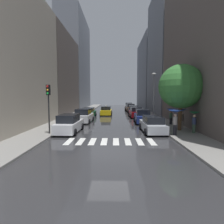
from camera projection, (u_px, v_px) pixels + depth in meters
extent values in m
cube|color=#2C2C2F|center=(113.00, 114.00, 35.39)|extent=(28.00, 72.00, 0.04)
cube|color=gray|center=(79.00, 114.00, 35.48)|extent=(3.00, 72.00, 0.15)
cube|color=gray|center=(147.00, 114.00, 35.28)|extent=(3.00, 72.00, 0.15)
cube|color=silver|center=(69.00, 141.00, 14.08)|extent=(0.45, 2.20, 0.01)
cube|color=silver|center=(81.00, 141.00, 14.07)|extent=(0.45, 2.20, 0.01)
cube|color=silver|center=(93.00, 141.00, 14.05)|extent=(0.45, 2.20, 0.01)
cube|color=silver|center=(104.00, 141.00, 14.04)|extent=(0.45, 2.20, 0.01)
cube|color=silver|center=(116.00, 141.00, 14.03)|extent=(0.45, 2.20, 0.01)
cube|color=silver|center=(128.00, 142.00, 14.01)|extent=(0.45, 2.20, 0.01)
cube|color=silver|center=(140.00, 142.00, 14.00)|extent=(0.45, 2.20, 0.01)
cube|color=silver|center=(151.00, 142.00, 13.99)|extent=(0.45, 2.20, 0.01)
cube|color=#9E9384|center=(9.00, 59.00, 19.68)|extent=(6.00, 13.75, 14.84)
cube|color=#564C47|center=(55.00, 75.00, 34.63)|extent=(6.00, 15.62, 14.86)
cube|color=slate|center=(75.00, 64.00, 52.25)|extent=(6.00, 19.18, 25.19)
cube|color=#564C47|center=(218.00, 28.00, 18.93)|extent=(6.00, 19.70, 20.86)
cube|color=slate|center=(169.00, 54.00, 36.25)|extent=(6.00, 13.99, 23.55)
cube|color=slate|center=(151.00, 74.00, 53.79)|extent=(6.00, 18.84, 19.60)
cube|color=silver|center=(69.00, 126.00, 17.50)|extent=(1.94, 4.69, 0.87)
cube|color=black|center=(69.00, 118.00, 17.20)|extent=(1.66, 2.60, 0.71)
cylinder|color=black|center=(65.00, 126.00, 19.08)|extent=(0.24, 0.65, 0.64)
cylinder|color=black|center=(82.00, 127.00, 19.00)|extent=(0.24, 0.65, 0.64)
cylinder|color=black|center=(55.00, 132.00, 16.04)|extent=(0.24, 0.65, 0.64)
cylinder|color=black|center=(75.00, 132.00, 15.96)|extent=(0.24, 0.65, 0.64)
cube|color=silver|center=(84.00, 118.00, 24.09)|extent=(2.13, 4.32, 0.90)
cube|color=black|center=(83.00, 112.00, 23.81)|extent=(1.81, 2.41, 0.74)
cylinder|color=black|center=(79.00, 119.00, 25.57)|extent=(0.25, 0.65, 0.64)
cylinder|color=black|center=(93.00, 119.00, 25.44)|extent=(0.25, 0.65, 0.64)
cylinder|color=black|center=(74.00, 121.00, 22.79)|extent=(0.25, 0.65, 0.64)
cylinder|color=black|center=(89.00, 122.00, 22.67)|extent=(0.25, 0.65, 0.64)
cube|color=#0C4C2D|center=(89.00, 114.00, 29.77)|extent=(2.03, 4.84, 0.79)
cube|color=black|center=(88.00, 110.00, 29.47)|extent=(1.72, 2.69, 0.65)
cylinder|color=black|center=(85.00, 114.00, 31.41)|extent=(0.25, 0.65, 0.64)
cylinder|color=black|center=(96.00, 114.00, 31.30)|extent=(0.25, 0.65, 0.64)
cylinder|color=black|center=(81.00, 116.00, 28.28)|extent=(0.25, 0.65, 0.64)
cylinder|color=black|center=(93.00, 117.00, 28.18)|extent=(0.25, 0.65, 0.64)
cube|color=#B2B7BF|center=(152.00, 126.00, 17.67)|extent=(1.88, 4.74, 0.76)
cube|color=black|center=(153.00, 120.00, 17.38)|extent=(1.62, 2.62, 0.62)
cylinder|color=black|center=(140.00, 126.00, 19.24)|extent=(0.23, 0.64, 0.64)
cylinder|color=black|center=(158.00, 126.00, 19.24)|extent=(0.23, 0.64, 0.64)
cylinder|color=black|center=(146.00, 132.00, 16.14)|extent=(0.23, 0.64, 0.64)
cylinder|color=black|center=(166.00, 132.00, 16.15)|extent=(0.23, 0.64, 0.64)
cube|color=navy|center=(142.00, 118.00, 23.77)|extent=(1.97, 4.67, 0.88)
cube|color=black|center=(143.00, 112.00, 23.47)|extent=(1.68, 2.59, 0.72)
cylinder|color=black|center=(134.00, 119.00, 25.36)|extent=(0.24, 0.65, 0.64)
cylinder|color=black|center=(148.00, 119.00, 25.27)|extent=(0.24, 0.65, 0.64)
cylinder|color=black|center=(136.00, 122.00, 22.33)|extent=(0.24, 0.65, 0.64)
cylinder|color=black|center=(151.00, 122.00, 22.24)|extent=(0.24, 0.65, 0.64)
cube|color=maroon|center=(135.00, 114.00, 29.77)|extent=(1.86, 4.52, 0.84)
cube|color=black|center=(136.00, 109.00, 29.48)|extent=(1.60, 2.50, 0.69)
cylinder|color=black|center=(129.00, 114.00, 31.26)|extent=(0.23, 0.64, 0.64)
cylinder|color=black|center=(139.00, 114.00, 31.28)|extent=(0.23, 0.64, 0.64)
cylinder|color=black|center=(131.00, 116.00, 28.32)|extent=(0.23, 0.64, 0.64)
cylinder|color=black|center=(142.00, 116.00, 28.33)|extent=(0.23, 0.64, 0.64)
cube|color=black|center=(133.00, 111.00, 35.99)|extent=(2.04, 4.46, 0.81)
cube|color=black|center=(133.00, 107.00, 35.71)|extent=(1.75, 2.47, 0.66)
cylinder|color=black|center=(128.00, 111.00, 37.51)|extent=(0.24, 0.65, 0.64)
cylinder|color=black|center=(138.00, 111.00, 37.42)|extent=(0.24, 0.65, 0.64)
cylinder|color=black|center=(129.00, 113.00, 34.61)|extent=(0.24, 0.65, 0.64)
cylinder|color=black|center=(139.00, 113.00, 34.53)|extent=(0.24, 0.65, 0.64)
cube|color=brown|center=(130.00, 109.00, 41.22)|extent=(1.98, 4.68, 0.86)
cube|color=black|center=(130.00, 105.00, 40.92)|extent=(1.68, 2.60, 0.71)
cylinder|color=black|center=(126.00, 109.00, 42.73)|extent=(0.25, 0.65, 0.64)
cylinder|color=black|center=(133.00, 109.00, 42.79)|extent=(0.25, 0.65, 0.64)
cylinder|color=black|center=(127.00, 111.00, 39.71)|extent=(0.25, 0.65, 0.64)
cylinder|color=black|center=(135.00, 111.00, 39.76)|extent=(0.25, 0.65, 0.64)
cube|color=#B2B7BF|center=(129.00, 107.00, 47.01)|extent=(1.94, 4.59, 0.88)
cube|color=black|center=(129.00, 104.00, 46.72)|extent=(1.65, 2.55, 0.72)
cylinder|color=black|center=(125.00, 108.00, 48.57)|extent=(0.25, 0.65, 0.64)
cylinder|color=black|center=(132.00, 108.00, 48.47)|extent=(0.25, 0.65, 0.64)
cylinder|color=black|center=(125.00, 109.00, 45.61)|extent=(0.25, 0.65, 0.64)
cylinder|color=black|center=(132.00, 109.00, 45.51)|extent=(0.25, 0.65, 0.64)
cube|color=yellow|center=(106.00, 112.00, 33.28)|extent=(1.91, 4.39, 0.80)
cube|color=black|center=(106.00, 108.00, 33.00)|extent=(1.66, 2.42, 0.65)
cube|color=#F2EDCC|center=(106.00, 106.00, 32.96)|extent=(0.20, 0.36, 0.18)
cylinder|color=black|center=(102.00, 113.00, 34.76)|extent=(0.23, 0.64, 0.64)
cylinder|color=black|center=(112.00, 113.00, 34.71)|extent=(0.23, 0.64, 0.64)
cylinder|color=black|center=(100.00, 114.00, 31.89)|extent=(0.23, 0.64, 0.64)
cylinder|color=black|center=(111.00, 114.00, 31.84)|extent=(0.23, 0.64, 0.64)
cylinder|color=gray|center=(182.00, 125.00, 18.51)|extent=(0.28, 0.28, 0.83)
cylinder|color=brown|center=(182.00, 118.00, 18.45)|extent=(0.36, 0.36, 0.66)
sphere|color=tan|center=(182.00, 113.00, 18.41)|extent=(0.26, 0.26, 0.26)
cone|color=navy|center=(182.00, 110.00, 18.38)|extent=(1.01, 1.01, 0.20)
cylinder|color=#333338|center=(182.00, 114.00, 18.42)|extent=(0.02, 0.02, 0.75)
cylinder|color=black|center=(171.00, 121.00, 21.51)|extent=(0.28, 0.28, 0.75)
cylinder|color=#38513D|center=(171.00, 115.00, 21.45)|extent=(0.36, 0.36, 0.59)
sphere|color=tan|center=(171.00, 112.00, 21.42)|extent=(0.23, 0.23, 0.23)
cone|color=navy|center=(171.00, 110.00, 21.39)|extent=(1.09, 1.09, 0.20)
cylinder|color=#333338|center=(171.00, 113.00, 21.42)|extent=(0.02, 0.02, 0.69)
cylinder|color=#38513D|center=(194.00, 129.00, 16.56)|extent=(0.28, 0.28, 0.78)
cylinder|color=navy|center=(194.00, 121.00, 16.50)|extent=(0.36, 0.36, 0.62)
sphere|color=tan|center=(194.00, 116.00, 16.46)|extent=(0.24, 0.24, 0.24)
cone|color=#19723F|center=(194.00, 113.00, 16.44)|extent=(0.94, 0.94, 0.20)
cylinder|color=#333338|center=(194.00, 117.00, 16.47)|extent=(0.02, 0.02, 0.72)
cylinder|color=black|center=(175.00, 130.00, 15.67)|extent=(0.28, 0.28, 0.89)
cylinder|color=gray|center=(175.00, 121.00, 15.60)|extent=(0.36, 0.36, 0.70)
sphere|color=tan|center=(175.00, 115.00, 15.56)|extent=(0.28, 0.28, 0.28)
cone|color=navy|center=(175.00, 111.00, 15.53)|extent=(1.18, 1.18, 0.20)
cylinder|color=#333338|center=(175.00, 116.00, 15.56)|extent=(0.02, 0.02, 0.79)
cylinder|color=#513823|center=(180.00, 118.00, 17.81)|extent=(0.36, 0.36, 2.45)
sphere|color=#357333|center=(181.00, 86.00, 17.55)|extent=(4.20, 4.20, 4.20)
cylinder|color=black|center=(49.00, 114.00, 16.17)|extent=(0.12, 0.12, 3.40)
cube|color=black|center=(48.00, 90.00, 15.98)|extent=(0.30, 0.30, 0.90)
sphere|color=red|center=(47.00, 86.00, 15.77)|extent=(0.18, 0.18, 0.18)
sphere|color=#F2A519|center=(47.00, 90.00, 15.80)|extent=(0.18, 0.18, 0.18)
sphere|color=green|center=(48.00, 93.00, 15.82)|extent=(0.18, 0.18, 0.18)
cylinder|color=#595B60|center=(154.00, 98.00, 24.61)|extent=(0.16, 0.16, 6.09)
ellipsoid|color=beige|center=(154.00, 74.00, 24.33)|extent=(0.60, 0.28, 0.24)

